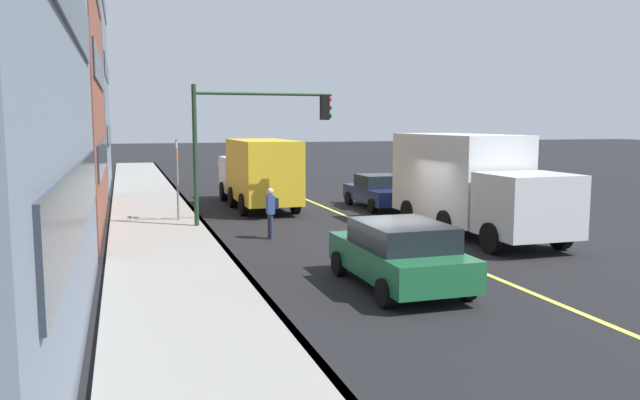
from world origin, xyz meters
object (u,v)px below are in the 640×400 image
object	(u,v)px
pedestrian_with_backpack	(271,209)
street_sign_post	(177,175)
truck_yellow	(259,172)
car_navy	(378,191)
traffic_light_mast	(254,128)
car_green	(399,253)
truck_white	(470,182)

from	to	relation	value
pedestrian_with_backpack	street_sign_post	distance (m)	4.80
truck_yellow	street_sign_post	xyz separation A→B (m)	(-3.50, 3.75, 0.24)
car_navy	pedestrian_with_backpack	bearing A→B (deg)	133.57
traffic_light_mast	truck_yellow	bearing A→B (deg)	-13.28
car_navy	pedestrian_with_backpack	distance (m)	8.46
street_sign_post	car_green	bearing A→B (deg)	-159.70
pedestrian_with_backpack	car_green	bearing A→B (deg)	-168.48
truck_yellow	car_navy	bearing A→B (deg)	-108.10
pedestrian_with_backpack	street_sign_post	world-z (taller)	street_sign_post
car_green	car_navy	xyz separation A→B (m)	(12.65, -4.74, -0.06)
car_green	pedestrian_with_backpack	xyz separation A→B (m)	(6.82, 1.39, 0.16)
truck_white	traffic_light_mast	size ratio (longest dim) A/B	1.59
car_navy	street_sign_post	world-z (taller)	street_sign_post
car_green	car_navy	world-z (taller)	car_green
street_sign_post	traffic_light_mast	bearing A→B (deg)	-120.21
pedestrian_with_backpack	traffic_light_mast	size ratio (longest dim) A/B	0.33
street_sign_post	truck_white	bearing A→B (deg)	-118.07
car_navy	truck_yellow	world-z (taller)	truck_yellow
truck_white	pedestrian_with_backpack	bearing A→B (deg)	81.76
truck_white	street_sign_post	distance (m)	10.43
truck_yellow	street_sign_post	world-z (taller)	street_sign_post
car_green	street_sign_post	size ratio (longest dim) A/B	1.38
car_green	truck_white	world-z (taller)	truck_white
truck_yellow	traffic_light_mast	distance (m)	5.49
car_green	car_navy	distance (m)	13.51
truck_yellow	street_sign_post	bearing A→B (deg)	133.03
truck_white	pedestrian_with_backpack	size ratio (longest dim) A/B	4.86
car_green	truck_yellow	xyz separation A→B (m)	(14.27, 0.23, 0.80)
pedestrian_with_backpack	truck_yellow	bearing A→B (deg)	-8.85
truck_yellow	traffic_light_mast	size ratio (longest dim) A/B	1.53
truck_white	pedestrian_with_backpack	xyz separation A→B (m)	(0.96, 6.60, -0.79)
truck_yellow	pedestrian_with_backpack	size ratio (longest dim) A/B	4.69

